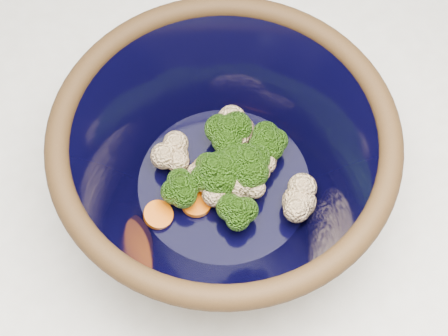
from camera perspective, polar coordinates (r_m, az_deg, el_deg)
name	(u,v)px	position (r m, az deg, el deg)	size (l,w,h in m)	color
ground	(214,324)	(1.54, -0.94, -14.08)	(3.00, 3.00, 0.00)	#9E7A54
counter	(210,263)	(1.11, -1.29, -8.72)	(1.20, 1.20, 0.90)	beige
mixing_bowl	(224,162)	(0.59, 0.00, 0.59)	(0.31, 0.31, 0.14)	black
vegetable_pile	(231,168)	(0.61, 0.67, 0.04)	(0.16, 0.13, 0.05)	#608442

